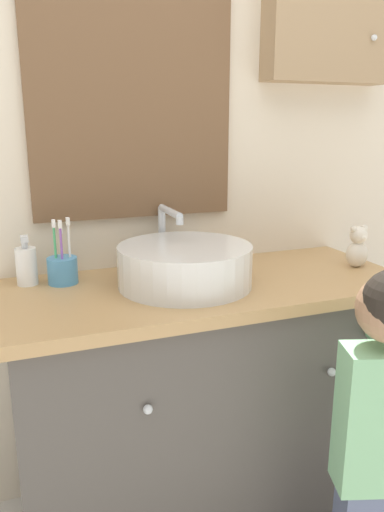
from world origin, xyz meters
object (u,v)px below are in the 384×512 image
Objects in this scene: soap_dispenser at (26,265)px; sink_basin at (185,264)px; child_figure at (380,412)px; toothbrush_holder at (63,268)px; teddy_bear at (358,247)px.

sink_basin is at bearing -21.28° from soap_dispenser.
soap_dispenser is 1.03m from child_figure.
toothbrush_holder reaches higher than child_figure.
sink_basin reaches higher than soap_dispenser.
child_figure is 6.68× the size of teddy_bear.
child_figure is (0.67, -0.60, -0.27)m from toothbrush_holder.
teddy_bear is at bearing -10.34° from soap_dispenser.
child_figure is (0.34, -0.46, -0.29)m from sink_basin.
sink_basin is 3.18× the size of teddy_bear.
child_figure is at bearing -39.22° from soap_dispenser.
soap_dispenser is (-0.10, 0.02, 0.01)m from toothbrush_holder.
soap_dispenser is 1.06× the size of teddy_bear.
toothbrush_holder reaches higher than teddy_bear.
toothbrush_holder is 0.94m from teddy_bear.
soap_dispenser is at bearing 165.79° from toothbrush_holder.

